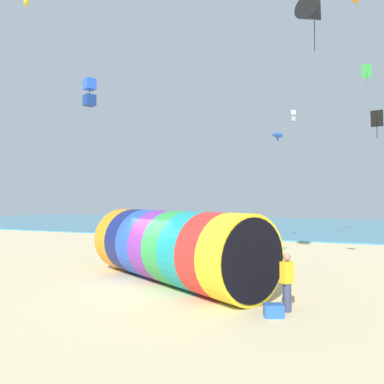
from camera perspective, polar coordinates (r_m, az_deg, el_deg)
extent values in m
plane|color=#CCBA8C|center=(14.77, -6.49, -13.91)|extent=(120.00, 120.00, 0.00)
cube|color=teal|center=(51.02, 14.88, -4.91)|extent=(120.00, 40.00, 0.10)
cylinder|color=orange|center=(18.10, -9.84, -7.05)|extent=(2.36, 2.99, 2.83)
cylinder|color=navy|center=(17.15, -8.16, -7.38)|extent=(2.36, 2.99, 2.83)
cylinder|color=blue|center=(16.21, -6.28, -7.73)|extent=(2.36, 2.99, 2.83)
cylinder|color=purple|center=(15.30, -4.18, -8.11)|extent=(2.36, 2.99, 2.83)
cylinder|color=green|center=(14.41, -1.80, -8.53)|extent=(2.36, 2.99, 2.83)
cylinder|color=teal|center=(13.54, 0.89, -8.99)|extent=(2.36, 2.99, 2.83)
cylinder|color=red|center=(12.71, 3.95, -9.48)|extent=(2.36, 2.99, 2.83)
cylinder|color=yellow|center=(11.93, 7.43, -10.01)|extent=(2.36, 2.99, 2.83)
cylinder|color=black|center=(11.54, 9.42, -10.29)|extent=(1.36, 2.28, 2.60)
cylinder|color=#383D56|center=(11.57, 14.28, -15.30)|extent=(0.24, 0.24, 0.83)
cube|color=yellow|center=(11.42, 14.26, -11.78)|extent=(0.39, 0.42, 0.62)
sphere|color=#9E7051|center=(11.35, 14.24, -9.58)|extent=(0.22, 0.22, 0.22)
cube|color=blue|center=(19.75, -15.34, 15.56)|extent=(0.66, 0.66, 0.53)
cube|color=navy|center=(19.53, -15.36, 13.31)|extent=(0.66, 0.66, 0.53)
cylinder|color=black|center=(19.63, -15.35, 14.44)|extent=(0.02, 0.02, 1.42)
ellipsoid|color=blue|center=(18.51, 12.92, 8.47)|extent=(0.64, 0.91, 0.37)
cube|color=navy|center=(18.48, 12.93, 7.93)|extent=(0.06, 0.12, 0.21)
cube|color=green|center=(28.82, 25.07, 16.39)|extent=(0.61, 0.36, 0.84)
cylinder|color=#1E642A|center=(28.64, 25.08, 15.22)|extent=(0.03, 0.03, 0.89)
cube|color=black|center=(19.16, 26.35, 10.02)|extent=(0.55, 0.39, 0.70)
cylinder|color=black|center=(19.07, 26.36, 8.50)|extent=(0.03, 0.03, 0.75)
cone|color=black|center=(18.01, 18.14, 24.51)|extent=(1.65, 1.75, 1.39)
cylinder|color=black|center=(17.61, 18.16, 21.70)|extent=(0.03, 0.03, 1.28)
cylinder|color=#8F4F12|center=(28.71, 23.88, 24.65)|extent=(0.03, 0.03, 0.94)
cube|color=white|center=(27.34, 15.16, 11.60)|extent=(0.34, 0.34, 0.29)
cube|color=gray|center=(27.25, 15.16, 10.70)|extent=(0.34, 0.34, 0.29)
cylinder|color=black|center=(27.29, 15.16, 11.15)|extent=(0.02, 0.02, 0.78)
ellipsoid|color=yellow|center=(27.11, -23.96, 24.86)|extent=(0.90, 0.76, 0.36)
cube|color=olive|center=(27.03, -23.96, 24.52)|extent=(0.11, 0.08, 0.21)
cylinder|color=#726651|center=(27.03, 0.86, -7.27)|extent=(0.24, 0.24, 0.88)
cube|color=red|center=(26.96, 0.86, -5.64)|extent=(0.27, 0.39, 0.66)
sphere|color=beige|center=(26.93, 0.86, -4.64)|extent=(0.24, 0.24, 0.24)
cylinder|color=#383D56|center=(27.98, -0.87, -7.12)|extent=(0.24, 0.24, 0.84)
cube|color=yellow|center=(27.91, -0.87, -5.62)|extent=(0.41, 0.33, 0.63)
sphere|color=beige|center=(27.88, -0.86, -4.70)|extent=(0.23, 0.23, 0.23)
cylinder|color=black|center=(28.98, -0.58, -6.96)|extent=(0.24, 0.24, 0.81)
cube|color=yellow|center=(28.92, -0.58, -5.56)|extent=(0.38, 0.42, 0.61)
sphere|color=#9E7051|center=(28.89, -0.58, -4.71)|extent=(0.22, 0.22, 0.22)
cube|color=#2659B2|center=(11.05, 12.32, -17.24)|extent=(0.62, 0.54, 0.36)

